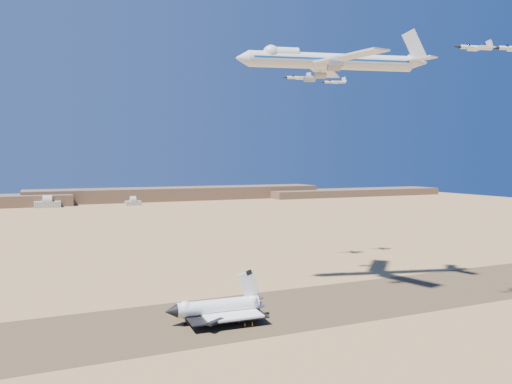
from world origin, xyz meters
name	(u,v)px	position (x,y,z in m)	size (l,w,h in m)	color
ground	(254,313)	(0.00, 0.00, 0.00)	(1200.00, 1200.00, 0.00)	tan
runway	(254,313)	(0.00, 0.00, 0.03)	(600.00, 50.00, 0.06)	brown
ridgeline	(145,196)	(65.32, 527.31, 7.63)	(960.00, 90.00, 18.00)	brown
hangars	(44,204)	(-64.00, 478.43, 4.83)	(200.50, 29.50, 30.00)	#BCB9A7
shuttle	(217,308)	(-15.36, -3.62, 4.65)	(35.15, 22.51, 17.31)	white
carrier_747	(326,61)	(41.02, 18.44, 97.50)	(84.03, 63.16, 20.93)	silver
crew_a	(252,324)	(-6.69, -14.03, 0.93)	(0.64, 0.42, 1.74)	#C8740B
crew_b	(239,321)	(-9.52, -9.42, 0.99)	(0.90, 0.52, 1.85)	#C8740B
crew_c	(245,325)	(-9.38, -13.93, 0.93)	(1.02, 0.52, 1.74)	#C8740B
chase_jet_a	(475,47)	(70.42, -32.72, 95.28)	(15.25, 8.72, 3.85)	silver
chase_jet_c	(298,78)	(57.02, 71.83, 99.82)	(15.76, 9.14, 4.01)	silver
chase_jet_d	(334,82)	(81.70, 75.02, 99.56)	(14.23, 8.48, 3.68)	silver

